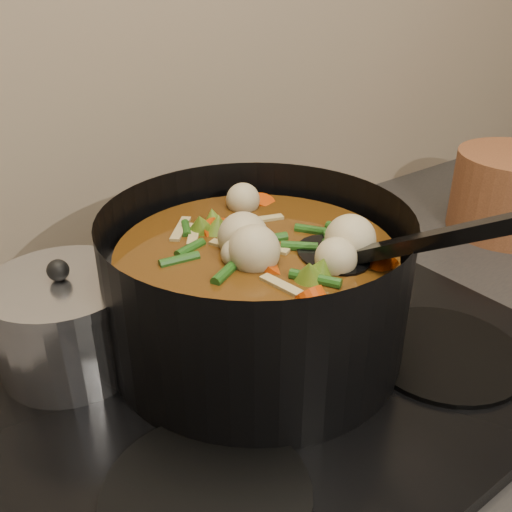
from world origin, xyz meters
TOP-DOWN VIEW (x-y plane):
  - stovetop at (0.00, 1.93)m, footprint 0.62×0.54m
  - stockpot at (0.00, 1.94)m, footprint 0.34×0.44m
  - saucepan at (-0.18, 2.04)m, footprint 0.16×0.16m
  - terracotta_crock at (0.56, 1.97)m, footprint 0.19×0.19m

SIDE VIEW (x-z plane):
  - stovetop at x=0.00m, z-range 0.91..0.93m
  - terracotta_crock at x=0.56m, z-range 0.91..1.05m
  - saucepan at x=-0.18m, z-range 0.92..1.05m
  - stockpot at x=0.00m, z-range 0.88..1.13m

